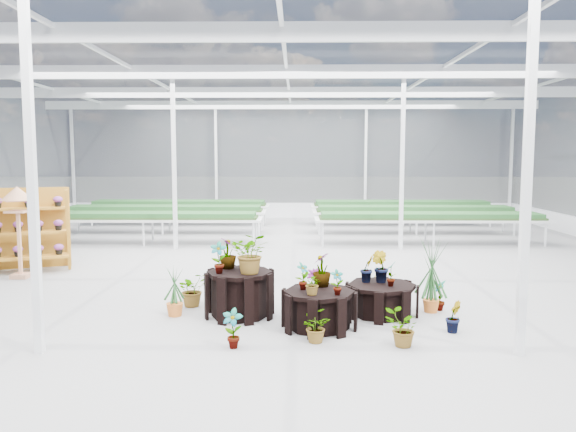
{
  "coord_description": "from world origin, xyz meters",
  "views": [
    {
      "loc": [
        0.22,
        -10.79,
        2.45
      ],
      "look_at": [
        0.06,
        0.15,
        1.3
      ],
      "focal_mm": 35.0,
      "sensor_mm": 36.0,
      "label": 1
    }
  ],
  "objects_px": {
    "plinth_mid": "(319,310)",
    "plinth_low": "(382,300)",
    "shelf_rack": "(29,230)",
    "bird_table": "(19,232)",
    "plinth_tall": "(240,294)"
  },
  "relations": [
    {
      "from": "shelf_rack",
      "to": "bird_table",
      "type": "xyz_separation_m",
      "value": [
        0.14,
        -0.69,
        0.04
      ]
    },
    {
      "from": "plinth_mid",
      "to": "plinth_tall",
      "type": "bearing_deg",
      "value": 153.43
    },
    {
      "from": "plinth_mid",
      "to": "plinth_low",
      "type": "distance_m",
      "value": 1.22
    },
    {
      "from": "shelf_rack",
      "to": "plinth_low",
      "type": "bearing_deg",
      "value": -45.54
    },
    {
      "from": "bird_table",
      "to": "plinth_low",
      "type": "bearing_deg",
      "value": -9.45
    },
    {
      "from": "shelf_rack",
      "to": "plinth_tall",
      "type": "bearing_deg",
      "value": -55.42
    },
    {
      "from": "plinth_mid",
      "to": "bird_table",
      "type": "bearing_deg",
      "value": 150.96
    },
    {
      "from": "shelf_rack",
      "to": "bird_table",
      "type": "height_order",
      "value": "bird_table"
    },
    {
      "from": "plinth_mid",
      "to": "plinth_low",
      "type": "relative_size",
      "value": 0.96
    },
    {
      "from": "plinth_mid",
      "to": "bird_table",
      "type": "xyz_separation_m",
      "value": [
        -5.94,
        3.3,
        0.66
      ]
    },
    {
      "from": "plinth_low",
      "to": "shelf_rack",
      "type": "distance_m",
      "value": 7.83
    },
    {
      "from": "plinth_low",
      "to": "shelf_rack",
      "type": "xyz_separation_m",
      "value": [
        -7.07,
        3.29,
        0.65
      ]
    },
    {
      "from": "plinth_tall",
      "to": "bird_table",
      "type": "bearing_deg",
      "value": 150.35
    },
    {
      "from": "plinth_tall",
      "to": "bird_table",
      "type": "xyz_separation_m",
      "value": [
        -4.74,
        2.7,
        0.58
      ]
    },
    {
      "from": "plinth_tall",
      "to": "plinth_low",
      "type": "xyz_separation_m",
      "value": [
        2.2,
        0.1,
        -0.11
      ]
    }
  ]
}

